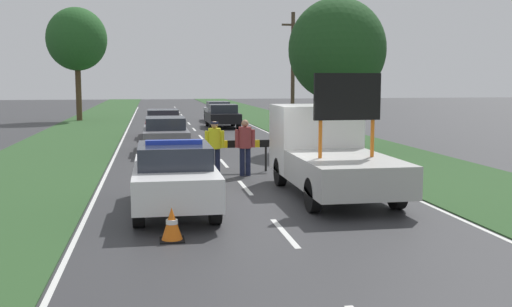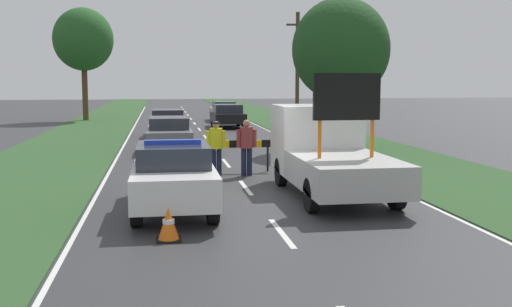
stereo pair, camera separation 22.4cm
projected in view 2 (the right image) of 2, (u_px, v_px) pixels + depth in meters
ground_plane at (256, 200)px, 14.96m from camera, size 160.00×160.00×0.00m
lane_markings at (205, 137)px, 31.63m from camera, size 8.11×73.10×0.01m
grass_verge_left at (86, 133)px, 33.55m from camera, size 4.75×120.00×0.03m
grass_verge_right at (310, 130)px, 35.58m from camera, size 4.75×120.00×0.03m
police_car at (173, 176)px, 13.66m from camera, size 1.82×4.56×1.66m
work_truck at (327, 152)px, 15.90m from camera, size 2.26×5.61×3.15m
road_barrier at (229, 146)px, 19.45m from camera, size 3.19×0.08×1.04m
police_officer at (216, 143)px, 18.75m from camera, size 0.61×0.39×1.71m
pedestrian_civilian at (247, 143)px, 18.70m from camera, size 0.63×0.40×1.76m
traffic_cone_near_police at (169, 224)px, 11.19m from camera, size 0.46×0.46×0.64m
traffic_cone_centre_front at (158, 164)px, 18.90m from camera, size 0.52×0.52×0.72m
traffic_cone_near_truck at (199, 165)px, 18.84m from camera, size 0.48×0.48×0.66m
queued_car_suv_grey at (169, 133)px, 24.94m from camera, size 1.80×4.65×1.46m
queued_car_wagon_maroon at (168, 123)px, 31.60m from camera, size 1.81×4.48×1.45m
queued_car_sedan_black at (228, 116)px, 37.81m from camera, size 1.91×4.00×1.46m
queued_car_sedan_silver at (224, 111)px, 43.52m from camera, size 1.72×4.63×1.44m
roadside_tree_near_left at (341, 50)px, 25.29m from camera, size 4.13×4.13×6.45m
roadside_tree_near_right at (83, 40)px, 43.52m from camera, size 4.33×4.33×8.20m
utility_pole at (297, 73)px, 31.35m from camera, size 1.20×0.20×6.49m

